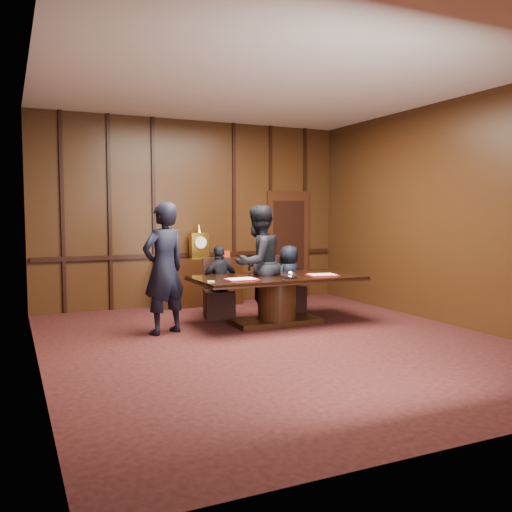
{
  "coord_description": "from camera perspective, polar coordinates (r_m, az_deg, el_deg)",
  "views": [
    {
      "loc": [
        -3.28,
        -6.43,
        1.74
      ],
      "look_at": [
        0.39,
        1.54,
        1.05
      ],
      "focal_mm": 38.0,
      "sensor_mm": 36.0,
      "label": 1
    }
  ],
  "objects": [
    {
      "name": "room",
      "position": [
        7.37,
        2.29,
        4.36
      ],
      "size": [
        7.0,
        7.04,
        3.5
      ],
      "color": "black",
      "rests_on": "ground"
    },
    {
      "name": "folder_left",
      "position": [
        8.03,
        -1.56,
        -2.45
      ],
      "size": [
        0.47,
        0.34,
        0.02
      ],
      "rotation": [
        0.0,
        0.0,
        0.02
      ],
      "color": "#A30F22",
      "rests_on": "conference_table"
    },
    {
      "name": "witness_right",
      "position": [
        8.68,
        0.24,
        -0.81
      ],
      "size": [
        1.11,
        0.99,
        1.88
      ],
      "primitive_type": "imported",
      "rotation": [
        0.0,
        0.0,
        3.51
      ],
      "color": "black",
      "rests_on": "ground"
    },
    {
      "name": "conference_table",
      "position": [
        8.54,
        2.21,
        -3.79
      ],
      "size": [
        2.62,
        1.32,
        0.76
      ],
      "color": "black",
      "rests_on": "ground"
    },
    {
      "name": "witness_left",
      "position": [
        7.91,
        -9.67,
        -1.29
      ],
      "size": [
        0.81,
        0.67,
        1.9
      ],
      "primitive_type": "imported",
      "rotation": [
        0.0,
        0.0,
        3.51
      ],
      "color": "black",
      "rests_on": "ground"
    },
    {
      "name": "chair_left",
      "position": [
        9.1,
        -3.94,
        -4.66
      ],
      "size": [
        0.57,
        0.57,
        0.99
      ],
      "rotation": [
        0.0,
        0.0,
        -0.21
      ],
      "color": "black",
      "rests_on": "ground"
    },
    {
      "name": "folder_right",
      "position": [
        8.67,
        6.98,
        -1.97
      ],
      "size": [
        0.51,
        0.4,
        0.02
      ],
      "rotation": [
        0.0,
        0.0,
        -0.16
      ],
      "color": "#A30F22",
      "rests_on": "conference_table"
    },
    {
      "name": "sideboard",
      "position": [
        10.31,
        -5.97,
        -2.52
      ],
      "size": [
        1.6,
        0.45,
        1.54
      ],
      "color": "black",
      "rests_on": "ground"
    },
    {
      "name": "signatory_left",
      "position": [
        8.99,
        -3.81,
        -2.77
      ],
      "size": [
        0.74,
        0.38,
        1.21
      ],
      "primitive_type": "imported",
      "rotation": [
        0.0,
        0.0,
        3.27
      ],
      "color": "black",
      "rests_on": "ground"
    },
    {
      "name": "notepad",
      "position": [
        7.79,
        -4.77,
        -2.69
      ],
      "size": [
        0.11,
        0.09,
        0.01
      ],
      "primitive_type": "cube",
      "rotation": [
        0.0,
        0.0,
        -0.16
      ],
      "color": "#E7DE71",
      "rests_on": "conference_table"
    },
    {
      "name": "chair_right",
      "position": [
        9.63,
        3.26,
        -4.16
      ],
      "size": [
        0.59,
        0.59,
        0.99
      ],
      "rotation": [
        0.0,
        0.0,
        0.26
      ],
      "color": "black",
      "rests_on": "ground"
    },
    {
      "name": "signatory_right",
      "position": [
        9.53,
        3.52,
        -2.42
      ],
      "size": [
        0.67,
        0.53,
        1.19
      ],
      "primitive_type": "imported",
      "rotation": [
        0.0,
        0.0,
        3.44
      ],
      "color": "black",
      "rests_on": "ground"
    },
    {
      "name": "inkstand",
      "position": [
        8.1,
        3.66,
        -2.07
      ],
      "size": [
        0.2,
        0.14,
        0.12
      ],
      "color": "white",
      "rests_on": "conference_table"
    }
  ]
}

